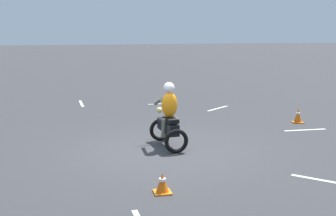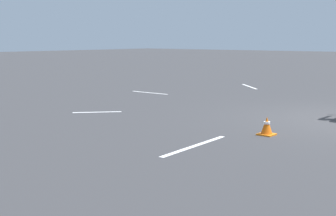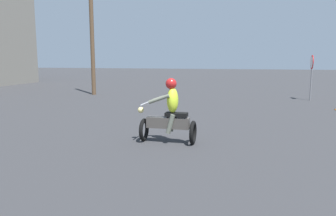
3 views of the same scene
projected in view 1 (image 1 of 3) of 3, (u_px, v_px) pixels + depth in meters
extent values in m
plane|color=#333335|center=(164.00, 150.00, 11.52)|extent=(120.00, 120.00, 0.00)
torus|color=black|center=(160.00, 130.00, 12.43)|extent=(0.61, 0.16, 0.60)
torus|color=black|center=(176.00, 141.00, 11.21)|extent=(0.61, 0.16, 0.60)
cube|color=black|center=(168.00, 127.00, 11.78)|extent=(0.36, 1.12, 0.28)
cube|color=black|center=(171.00, 120.00, 11.53)|extent=(0.32, 0.58, 0.10)
cylinder|color=silver|center=(161.00, 104.00, 12.25)|extent=(0.70, 0.11, 0.04)
sphere|color=#F2E08C|center=(159.00, 110.00, 12.41)|extent=(0.18, 0.18, 0.16)
ellipsoid|color=orange|center=(170.00, 105.00, 11.56)|extent=(0.43, 0.32, 0.64)
cylinder|color=slate|center=(173.00, 101.00, 11.90)|extent=(0.15, 0.55, 0.27)
cylinder|color=slate|center=(158.00, 101.00, 11.77)|extent=(0.15, 0.55, 0.27)
cylinder|color=slate|center=(175.00, 127.00, 11.73)|extent=(0.15, 0.26, 0.51)
cylinder|color=slate|center=(164.00, 128.00, 11.64)|extent=(0.15, 0.26, 0.51)
sphere|color=silver|center=(169.00, 88.00, 11.53)|extent=(0.31, 0.31, 0.28)
cube|color=orange|center=(162.00, 192.00, 8.62)|extent=(0.32, 0.32, 0.03)
cone|color=orange|center=(162.00, 182.00, 8.59)|extent=(0.24, 0.24, 0.35)
cylinder|color=white|center=(162.00, 180.00, 8.58)|extent=(0.13, 0.13, 0.05)
cube|color=orange|center=(298.00, 122.00, 14.73)|extent=(0.32, 0.32, 0.03)
cone|color=orange|center=(298.00, 115.00, 14.69)|extent=(0.24, 0.24, 0.43)
cylinder|color=white|center=(298.00, 113.00, 14.68)|extent=(0.13, 0.13, 0.05)
cube|color=silver|center=(327.00, 181.00, 9.27)|extent=(1.07, 1.09, 0.01)
cube|color=silver|center=(305.00, 130.00, 13.73)|extent=(1.31, 0.11, 0.01)
cube|color=silver|center=(218.00, 108.00, 17.22)|extent=(1.08, 0.94, 0.01)
cube|color=silver|center=(81.00, 103.00, 18.27)|extent=(0.17, 1.47, 0.01)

